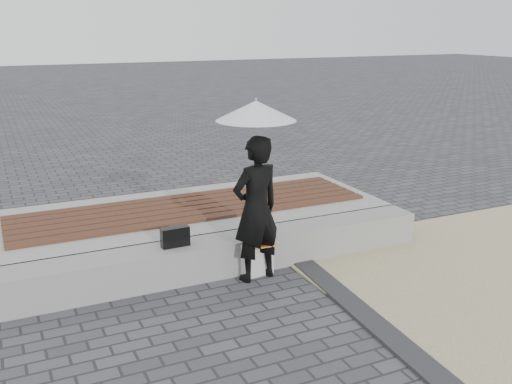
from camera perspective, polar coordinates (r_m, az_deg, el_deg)
ground at (r=5.47m, az=3.70°, el=-13.78°), size 80.00×80.00×0.00m
edging_band at (r=5.47m, az=13.43°, el=-13.98°), size 0.61×5.20×0.04m
seating_ledge at (r=6.69m, az=-2.89°, el=-6.09°), size 5.00×0.45×0.40m
timber_platform at (r=7.74m, az=-6.26°, el=-3.02°), size 5.00×2.00×0.40m
timber_decking at (r=7.67m, az=-6.31°, el=-1.46°), size 4.60×1.20×0.04m
woman at (r=6.27m, az=0.00°, el=-1.69°), size 0.66×0.50×1.61m
parasol at (r=6.03m, az=0.00°, el=7.99°), size 0.84×0.84×1.07m
handbag at (r=6.38m, az=-7.94°, el=-4.37°), size 0.31×0.12×0.22m
canvas_tote at (r=6.57m, az=0.07°, el=-6.58°), size 0.37×0.19×0.38m
magazine at (r=6.46m, az=0.26°, el=-5.14°), size 0.35×0.26×0.01m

